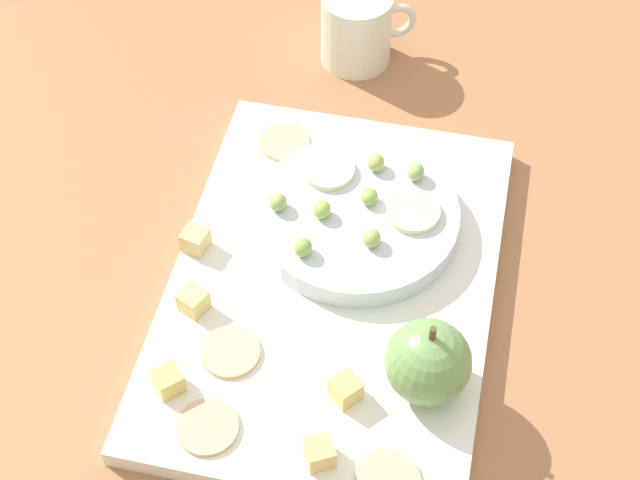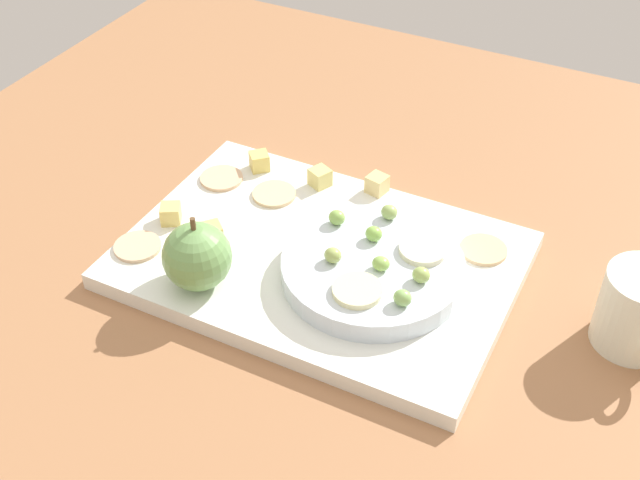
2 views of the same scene
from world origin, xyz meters
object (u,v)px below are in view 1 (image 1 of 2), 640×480
Objects in this scene: cheese_cube_1 at (195,240)px; grape_6 at (279,200)px; cracker_2 at (230,352)px; cheese_cube_0 at (193,301)px; grape_0 at (372,238)px; apple_slice_1 at (413,212)px; cheese_cube_2 at (345,390)px; cheese_cube_4 at (319,453)px; grape_1 at (323,205)px; serving_dish at (357,218)px; platter at (329,285)px; grape_2 at (416,172)px; cracker_0 at (284,142)px; cheese_cube_3 at (168,381)px; apple_slice_0 at (329,170)px; grape_5 at (369,197)px; cracker_1 at (207,427)px; grape_4 at (303,247)px; cracker_3 at (387,479)px; apple_whole at (428,362)px; grape_3 at (376,163)px; cup at (358,28)px.

grape_6 reaches higher than cheese_cube_1.
cheese_cube_1 is at bearing -149.29° from cracker_2.
grape_6 is (-10.40, 4.59, 1.90)cm from cheese_cube_0.
grape_0 is 4.84cm from apple_slice_1.
cheese_cube_2 is 5.56cm from cheese_cube_4.
apple_slice_1 is (-1.25, 7.52, -0.46)cm from grape_1.
cheese_cube_2 is at bearing 8.10° from serving_dish.
platter is 22.78× the size of grape_1.
cracker_2 is (14.86, -7.19, -0.87)cm from serving_dish.
cracker_0 is at bearing -105.78° from grape_2.
grape_6 is (0.93, -6.63, 1.83)cm from serving_dish.
cheese_cube_3 is at bearing -32.74° from grape_2.
apple_slice_0 is (-20.39, -5.66, 1.43)cm from cheese_cube_2.
grape_5 reaches higher than cracker_2.
apple_slice_1 reaches higher than cheese_cube_0.
cracker_1 is (15.42, -5.93, 1.12)cm from platter.
grape_4 is (5.52, -3.47, 1.84)cm from serving_dish.
cheese_cube_1 is at bearing -126.81° from cheese_cube_2.
cracker_2 is at bearing -21.74° from grape_4.
cracker_2 reaches higher than platter.
apple_whole is at bearing 170.42° from cracker_3.
grape_1 reaches higher than grape_5.
cheese_cube_0 is at bearing -53.31° from apple_slice_1.
grape_4 is 0.36× the size of apple_slice_0.
grape_6 is (5.64, -10.86, -0.02)cm from grape_2.
grape_1 is at bearing -141.27° from apple_whole.
grape_1 reaches higher than cheese_cube_2.
cracker_2 is 2.82× the size of grape_0.
apple_whole is 6.60cm from cheese_cube_2.
platter is 22.78× the size of grape_6.
serving_dish reaches higher than cheese_cube_0.
apple_slice_0 is (-9.82, -2.13, 3.36)cm from platter.
cheese_cube_2 is 21.88cm from grape_3.
cheese_cube_1 is 1.19× the size of grape_4.
cheese_cube_0 is at bearing -131.21° from cracker_2.
cheese_cube_2 and cheese_cube_4 have the same top height.
grape_5 is 0.17× the size of cup.
grape_5 is (-15.98, 7.99, 2.61)cm from cracker_2.
grape_5 reaches higher than cheese_cube_3.
grape_1 reaches higher than serving_dish.
apple_whole is 15.29cm from apple_slice_1.
grape_2 is 12.23cm from grape_6.
grape_1 reaches higher than cracker_1.
cup is (-18.99, -8.82, -0.90)cm from grape_2.
cheese_cube_1 is 13.22cm from apple_slice_0.
apple_slice_0 is at bearing 171.42° from cracker_1.
grape_4 reaches higher than cheese_cube_3.
cheese_cube_0 is 14.60cm from cheese_cube_2.
grape_2 reaches higher than cheese_cube_4.
cracker_3 is 2.82× the size of grape_0.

